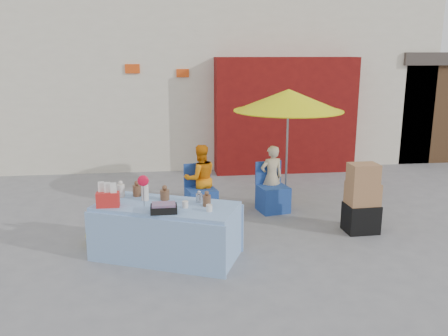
{
  "coord_description": "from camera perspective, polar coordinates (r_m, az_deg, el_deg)",
  "views": [
    {
      "loc": [
        -0.54,
        -6.3,
        2.71
      ],
      "look_at": [
        0.34,
        0.6,
        1.0
      ],
      "focal_mm": 38.0,
      "sensor_mm": 36.0,
      "label": 1
    }
  ],
  "objects": [
    {
      "name": "chair_left",
      "position": [
        8.12,
        -2.78,
        -3.81
      ],
      "size": [
        0.57,
        0.56,
        0.85
      ],
      "rotation": [
        0.0,
        0.0,
        0.21
      ],
      "color": "#1F4191",
      "rests_on": "ground"
    },
    {
      "name": "ground",
      "position": [
        6.88,
        -2.18,
        -9.39
      ],
      "size": [
        80.0,
        80.0,
        0.0
      ],
      "primitive_type": "plane",
      "color": "slate",
      "rests_on": "ground"
    },
    {
      "name": "box_stack",
      "position": [
        7.54,
        16.27,
        -3.81
      ],
      "size": [
        0.5,
        0.42,
        1.08
      ],
      "rotation": [
        0.0,
        0.0,
        0.04
      ],
      "color": "black",
      "rests_on": "ground"
    },
    {
      "name": "chair_right",
      "position": [
        8.3,
        5.87,
        -3.47
      ],
      "size": [
        0.57,
        0.56,
        0.85
      ],
      "rotation": [
        0.0,
        0.0,
        0.21
      ],
      "color": "#1F4191",
      "rests_on": "ground"
    },
    {
      "name": "market_table",
      "position": [
        6.47,
        -6.98,
        -7.41
      ],
      "size": [
        2.11,
        1.58,
        1.16
      ],
      "rotation": [
        0.0,
        0.0,
        -0.41
      ],
      "color": "#87A6D9",
      "rests_on": "ground"
    },
    {
      "name": "vendor_orange",
      "position": [
        8.15,
        -2.86,
        -1.27
      ],
      "size": [
        0.66,
        0.56,
        1.18
      ],
      "primitive_type": "imported",
      "rotation": [
        0.0,
        0.0,
        3.35
      ],
      "color": "orange",
      "rests_on": "ground"
    },
    {
      "name": "vendor_beige",
      "position": [
        8.34,
        5.74,
        -1.14
      ],
      "size": [
        0.46,
        0.35,
        1.14
      ],
      "primitive_type": "imported",
      "rotation": [
        0.0,
        0.0,
        3.35
      ],
      "color": "tan",
      "rests_on": "ground"
    },
    {
      "name": "umbrella",
      "position": [
        8.32,
        7.76,
        8.04
      ],
      "size": [
        1.9,
        1.9,
        2.09
      ],
      "color": "gray",
      "rests_on": "ground"
    },
    {
      "name": "backdrop",
      "position": [
        13.86,
        -2.97,
        15.39
      ],
      "size": [
        14.0,
        8.0,
        7.8
      ],
      "color": "silver",
      "rests_on": "ground"
    },
    {
      "name": "tarp_bundle",
      "position": [
        7.16,
        -14.08,
        -7.76
      ],
      "size": [
        0.57,
        0.46,
        0.26
      ],
      "primitive_type": "ellipsoid",
      "rotation": [
        0.0,
        0.0,
        -0.01
      ],
      "color": "yellow",
      "rests_on": "ground"
    }
  ]
}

